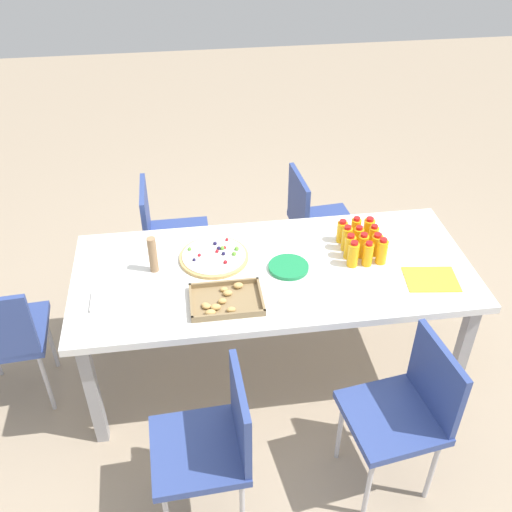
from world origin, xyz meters
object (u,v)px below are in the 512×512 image
plate_stack (289,267)px  paper_folder (431,279)px  juice_bottle_1 (356,229)px  juice_bottle_11 (353,254)px  juice_bottle_0 (369,229)px  chair_near_right (167,232)px  juice_bottle_10 (368,254)px  chair_end (3,335)px  napkin_stack (107,300)px  juice_bottle_4 (358,238)px  fruit_pizza (214,256)px  party_table (273,278)px  juice_bottle_8 (350,247)px  chair_near_left (315,219)px  juice_bottle_6 (377,245)px  juice_bottle_9 (382,251)px  juice_bottle_2 (342,232)px  chair_far_left (407,407)px  chair_far_right (214,440)px  juice_bottle_3 (373,237)px  juice_bottle_5 (347,238)px  cardboard_tube (153,255)px  snack_tray (225,301)px  juice_bottle_7 (363,246)px

plate_stack → paper_folder: (-0.70, 0.19, -0.01)m
juice_bottle_1 → juice_bottle_11: juice_bottle_11 is taller
juice_bottle_0 → juice_bottle_1: juice_bottle_1 is taller
chair_near_right → juice_bottle_10: (-1.04, 0.79, 0.30)m
chair_near_right → chair_end: bearing=-46.2°
chair_near_right → napkin_stack: (0.28, 0.90, 0.24)m
chair_end → juice_bottle_4: 1.91m
juice_bottle_4 → fruit_pizza: 0.78m
juice_bottle_1 → fruit_pizza: (0.78, 0.06, -0.06)m
party_table → juice_bottle_8: (-0.41, -0.04, 0.13)m
chair_near_left → juice_bottle_6: 0.80m
paper_folder → fruit_pizza: bearing=-17.2°
juice_bottle_6 → juice_bottle_9: size_ratio=0.88×
chair_near_left → juice_bottle_2: size_ratio=6.19×
chair_far_left → juice_bottle_4: (-0.00, -0.90, 0.30)m
party_table → plate_stack: plate_stack is taller
chair_far_left → chair_far_right: bearing=85.2°
party_table → juice_bottle_9: bearing=177.6°
juice_bottle_2 → juice_bottle_4: same height
chair_near_left → juice_bottle_3: juice_bottle_3 is taller
party_table → juice_bottle_5: bearing=-164.3°
party_table → juice_bottle_2: bearing=-154.8°
juice_bottle_4 → cardboard_tube: cardboard_tube is taller
chair_far_right → juice_bottle_3: juice_bottle_3 is taller
plate_stack → chair_near_left: bearing=-112.7°
juice_bottle_3 → snack_tray: juice_bottle_3 is taller
juice_bottle_11 → paper_folder: 0.41m
chair_far_right → chair_near_right: bearing=3.6°
chair_near_left → juice_bottle_10: (-0.08, 0.81, 0.30)m
chair_far_left → juice_bottle_6: (-0.08, -0.82, 0.29)m
juice_bottle_8 → juice_bottle_0: bearing=-134.6°
chair_far_right → juice_bottle_6: 1.32m
juice_bottle_1 → juice_bottle_3: bearing=133.6°
juice_bottle_1 → juice_bottle_4: bearing=86.2°
chair_near_left → paper_folder: bearing=15.8°
juice_bottle_0 → paper_folder: bearing=118.4°
party_table → cardboard_tube: cardboard_tube is taller
chair_end → juice_bottle_7: bearing=-1.0°
juice_bottle_10 → plate_stack: 0.41m
chair_near_right → juice_bottle_0: bearing=63.0°
party_table → juice_bottle_10: size_ratio=14.60×
juice_bottle_0 → fruit_pizza: juice_bottle_0 is taller
juice_bottle_10 → cardboard_tube: 1.10m
chair_end → cardboard_tube: 0.86m
chair_near_right → chair_near_left: size_ratio=1.00×
party_table → plate_stack: 0.11m
party_table → juice_bottle_5: size_ratio=13.84×
plate_stack → paper_folder: 0.72m
party_table → chair_near_right: 0.95m
juice_bottle_2 → juice_bottle_9: (-0.15, 0.22, 0.01)m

